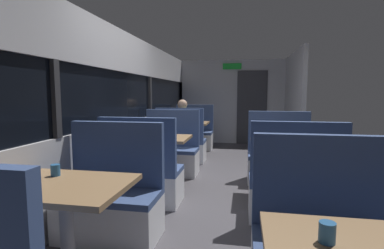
{
  "coord_description": "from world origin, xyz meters",
  "views": [
    {
      "loc": [
        0.35,
        -3.89,
        1.38
      ],
      "look_at": [
        -0.51,
        0.82,
        0.87
      ],
      "focal_mm": 27.0,
      "sensor_mm": 36.0,
      "label": 1
    }
  ],
  "objects_px": {
    "dining_table_rear_aisle": "(286,150)",
    "coffee_cup_secondary": "(327,232)",
    "bench_far_window_facing_end": "(181,146)",
    "bench_rear_aisle_facing_entry": "(279,161)",
    "coffee_cup_primary": "(55,170)",
    "dining_table_near_window": "(65,197)",
    "dining_table_mid_window": "(159,144)",
    "bench_near_window_facing_entry": "(111,203)",
    "bench_mid_window_facing_entry": "(171,154)",
    "bench_far_window_facing_entry": "(193,136)",
    "bench_rear_aisle_facing_end": "(294,191)",
    "bench_mid_window_facing_end": "(143,177)",
    "seated_passenger": "(182,135)",
    "dining_table_far_window": "(188,127)"
  },
  "relations": [
    {
      "from": "dining_table_rear_aisle",
      "to": "coffee_cup_secondary",
      "type": "distance_m",
      "value": 2.62
    },
    {
      "from": "bench_far_window_facing_end",
      "to": "bench_rear_aisle_facing_entry",
      "type": "height_order",
      "value": "same"
    },
    {
      "from": "coffee_cup_primary",
      "to": "dining_table_near_window",
      "type": "bearing_deg",
      "value": -41.12
    },
    {
      "from": "dining_table_near_window",
      "to": "dining_table_mid_window",
      "type": "bearing_deg",
      "value": 90.0
    },
    {
      "from": "bench_near_window_facing_entry",
      "to": "bench_mid_window_facing_entry",
      "type": "relative_size",
      "value": 1.0
    },
    {
      "from": "bench_far_window_facing_entry",
      "to": "coffee_cup_primary",
      "type": "height_order",
      "value": "bench_far_window_facing_entry"
    },
    {
      "from": "bench_rear_aisle_facing_end",
      "to": "dining_table_near_window",
      "type": "bearing_deg",
      "value": -142.48
    },
    {
      "from": "coffee_cup_secondary",
      "to": "dining_table_mid_window",
      "type": "bearing_deg",
      "value": 119.75
    },
    {
      "from": "bench_mid_window_facing_end",
      "to": "seated_passenger",
      "type": "distance_m",
      "value": 2.36
    },
    {
      "from": "bench_far_window_facing_end",
      "to": "bench_far_window_facing_entry",
      "type": "height_order",
      "value": "same"
    },
    {
      "from": "bench_mid_window_facing_end",
      "to": "coffee_cup_secondary",
      "type": "relative_size",
      "value": 12.22
    },
    {
      "from": "dining_table_rear_aisle",
      "to": "coffee_cup_secondary",
      "type": "xyz_separation_m",
      "value": [
        -0.18,
        -2.61,
        0.15
      ]
    },
    {
      "from": "dining_table_rear_aisle",
      "to": "bench_rear_aisle_facing_end",
      "type": "distance_m",
      "value": 0.77
    },
    {
      "from": "bench_rear_aisle_facing_entry",
      "to": "bench_rear_aisle_facing_end",
      "type": "bearing_deg",
      "value": -90.0
    },
    {
      "from": "bench_far_window_facing_entry",
      "to": "seated_passenger",
      "type": "bearing_deg",
      "value": -90.0
    },
    {
      "from": "dining_table_near_window",
      "to": "seated_passenger",
      "type": "distance_m",
      "value": 3.92
    },
    {
      "from": "bench_mid_window_facing_entry",
      "to": "bench_rear_aisle_facing_end",
      "type": "height_order",
      "value": "same"
    },
    {
      "from": "bench_mid_window_facing_entry",
      "to": "coffee_cup_secondary",
      "type": "height_order",
      "value": "bench_mid_window_facing_entry"
    },
    {
      "from": "dining_table_near_window",
      "to": "dining_table_mid_window",
      "type": "distance_m",
      "value": 2.27
    },
    {
      "from": "bench_mid_window_facing_end",
      "to": "bench_rear_aisle_facing_entry",
      "type": "xyz_separation_m",
      "value": [
        1.79,
        1.2,
        0.0
      ]
    },
    {
      "from": "bench_rear_aisle_facing_end",
      "to": "coffee_cup_primary",
      "type": "height_order",
      "value": "bench_rear_aisle_facing_end"
    },
    {
      "from": "seated_passenger",
      "to": "bench_far_window_facing_end",
      "type": "bearing_deg",
      "value": -90.0
    },
    {
      "from": "dining_table_near_window",
      "to": "dining_table_far_window",
      "type": "height_order",
      "value": "same"
    },
    {
      "from": "bench_near_window_facing_entry",
      "to": "seated_passenger",
      "type": "distance_m",
      "value": 3.23
    },
    {
      "from": "bench_near_window_facing_entry",
      "to": "bench_rear_aisle_facing_entry",
      "type": "bearing_deg",
      "value": 49.2
    },
    {
      "from": "bench_rear_aisle_facing_end",
      "to": "bench_rear_aisle_facing_entry",
      "type": "height_order",
      "value": "same"
    },
    {
      "from": "dining_table_near_window",
      "to": "bench_far_window_facing_entry",
      "type": "relative_size",
      "value": 0.82
    },
    {
      "from": "dining_table_far_window",
      "to": "bench_rear_aisle_facing_end",
      "type": "bearing_deg",
      "value": -60.57
    },
    {
      "from": "dining_table_mid_window",
      "to": "coffee_cup_secondary",
      "type": "relative_size",
      "value": 10.0
    },
    {
      "from": "dining_table_rear_aisle",
      "to": "coffee_cup_primary",
      "type": "bearing_deg",
      "value": -136.09
    },
    {
      "from": "bench_far_window_facing_entry",
      "to": "bench_rear_aisle_facing_entry",
      "type": "distance_m",
      "value": 3.05
    },
    {
      "from": "dining_table_near_window",
      "to": "bench_near_window_facing_entry",
      "type": "height_order",
      "value": "bench_near_window_facing_entry"
    },
    {
      "from": "dining_table_rear_aisle",
      "to": "coffee_cup_primary",
      "type": "distance_m",
      "value": 2.75
    },
    {
      "from": "dining_table_far_window",
      "to": "bench_far_window_facing_entry",
      "type": "xyz_separation_m",
      "value": [
        0.0,
        0.7,
        -0.31
      ]
    },
    {
      "from": "dining_table_near_window",
      "to": "dining_table_mid_window",
      "type": "xyz_separation_m",
      "value": [
        0.0,
        2.27,
        0.0
      ]
    },
    {
      "from": "dining_table_rear_aisle",
      "to": "bench_far_window_facing_end",
      "type": "bearing_deg",
      "value": 135.25
    },
    {
      "from": "dining_table_rear_aisle",
      "to": "bench_rear_aisle_facing_entry",
      "type": "distance_m",
      "value": 0.77
    },
    {
      "from": "bench_far_window_facing_entry",
      "to": "bench_near_window_facing_entry",
      "type": "bearing_deg",
      "value": -90.0
    },
    {
      "from": "dining_table_rear_aisle",
      "to": "seated_passenger",
      "type": "height_order",
      "value": "seated_passenger"
    },
    {
      "from": "bench_mid_window_facing_end",
      "to": "coffee_cup_primary",
      "type": "xyz_separation_m",
      "value": [
        -0.19,
        -1.41,
        0.46
      ]
    },
    {
      "from": "bench_mid_window_facing_end",
      "to": "seated_passenger",
      "type": "xyz_separation_m",
      "value": [
        0.0,
        2.35,
        0.21
      ]
    },
    {
      "from": "dining_table_rear_aisle",
      "to": "seated_passenger",
      "type": "bearing_deg",
      "value": 134.1
    },
    {
      "from": "bench_far_window_facing_entry",
      "to": "bench_rear_aisle_facing_entry",
      "type": "bearing_deg",
      "value": -54.11
    },
    {
      "from": "bench_mid_window_facing_end",
      "to": "bench_rear_aisle_facing_entry",
      "type": "height_order",
      "value": "same"
    },
    {
      "from": "dining_table_near_window",
      "to": "seated_passenger",
      "type": "height_order",
      "value": "seated_passenger"
    },
    {
      "from": "dining_table_near_window",
      "to": "bench_rear_aisle_facing_end",
      "type": "height_order",
      "value": "bench_rear_aisle_facing_end"
    },
    {
      "from": "bench_rear_aisle_facing_entry",
      "to": "seated_passenger",
      "type": "xyz_separation_m",
      "value": [
        -1.79,
        1.15,
        0.21
      ]
    },
    {
      "from": "bench_far_window_facing_entry",
      "to": "coffee_cup_primary",
      "type": "xyz_separation_m",
      "value": [
        -0.19,
        -5.08,
        0.46
      ]
    },
    {
      "from": "dining_table_mid_window",
      "to": "bench_near_window_facing_entry",
      "type": "bearing_deg",
      "value": -90.0
    },
    {
      "from": "bench_near_window_facing_entry",
      "to": "seated_passenger",
      "type": "bearing_deg",
      "value": 90.0
    }
  ]
}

